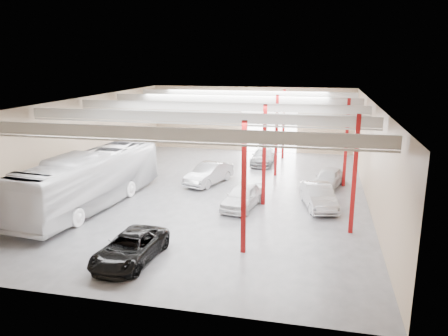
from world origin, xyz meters
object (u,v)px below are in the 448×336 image
at_px(black_sedan, 130,248).
at_px(car_row_b, 209,174).
at_px(car_right_far, 329,178).
at_px(car_row_c, 263,156).
at_px(coach_bus, 91,179).
at_px(car_row_a, 243,196).
at_px(car_right_near, 318,196).

relative_size(black_sedan, car_row_b, 1.01).
distance_m(car_row_b, car_right_far, 9.60).
bearing_deg(car_row_c, coach_bus, -123.16).
distance_m(car_row_c, car_right_far, 9.09).
xyz_separation_m(coach_bus, black_sedan, (6.18, -7.37, -1.19)).
bearing_deg(car_row_b, car_row_a, -36.08).
xyz_separation_m(black_sedan, car_row_b, (0.32, 14.53, 0.13)).
bearing_deg(car_right_near, black_sedan, -144.94).
bearing_deg(car_row_b, coach_bus, -114.00).
height_order(black_sedan, car_right_near, car_right_near).
distance_m(black_sedan, car_right_near, 13.88).
distance_m(car_row_b, car_right_near, 9.69).
bearing_deg(car_right_far, car_row_b, -156.53).
xyz_separation_m(car_row_a, car_right_near, (5.07, 1.14, 0.01)).
bearing_deg(car_right_far, car_row_a, -115.80).
height_order(coach_bus, car_row_b, coach_bus).
relative_size(car_row_c, car_right_far, 1.16).
distance_m(coach_bus, car_right_near, 15.64).
relative_size(coach_bus, car_right_near, 2.76).
bearing_deg(black_sedan, car_row_b, 92.73).
relative_size(coach_bus, car_row_b, 2.67).
xyz_separation_m(car_row_c, car_right_near, (5.37, -11.93, 0.07)).
distance_m(coach_bus, car_row_a, 10.47).
relative_size(car_row_a, car_row_c, 0.92).
distance_m(car_row_a, car_right_far, 8.59).
bearing_deg(car_row_a, car_row_c, 101.62).
distance_m(black_sedan, car_row_a, 10.17).
height_order(black_sedan, car_row_b, car_row_b).
relative_size(coach_bus, car_right_far, 3.08).
bearing_deg(car_row_a, car_row_b, 135.96).
xyz_separation_m(coach_bus, car_row_c, (9.93, 15.03, -1.16)).
bearing_deg(car_row_b, car_right_near, -6.52).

